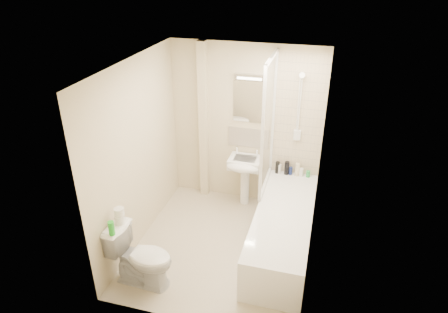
# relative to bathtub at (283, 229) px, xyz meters

# --- Properties ---
(floor) EXTENTS (2.50, 2.50, 0.00)m
(floor) POSITION_rel_bathtub_xyz_m (-0.75, -0.18, -0.29)
(floor) COLOR beige
(floor) RESTS_ON ground
(wall_back) EXTENTS (2.20, 0.02, 2.40)m
(wall_back) POSITION_rel_bathtub_xyz_m (-0.75, 1.07, 0.91)
(wall_back) COLOR beige
(wall_back) RESTS_ON ground
(wall_left) EXTENTS (0.02, 2.50, 2.40)m
(wall_left) POSITION_rel_bathtub_xyz_m (-1.85, -0.18, 0.91)
(wall_left) COLOR beige
(wall_left) RESTS_ON ground
(wall_right) EXTENTS (0.02, 2.50, 2.40)m
(wall_right) POSITION_rel_bathtub_xyz_m (0.35, -0.18, 0.91)
(wall_right) COLOR beige
(wall_right) RESTS_ON ground
(ceiling) EXTENTS (2.20, 2.50, 0.02)m
(ceiling) POSITION_rel_bathtub_xyz_m (-0.75, -0.18, 2.11)
(ceiling) COLOR white
(ceiling) RESTS_ON wall_back
(tile_back) EXTENTS (0.70, 0.01, 1.75)m
(tile_back) POSITION_rel_bathtub_xyz_m (0.00, 1.05, 1.14)
(tile_back) COLOR beige
(tile_back) RESTS_ON wall_back
(tile_right) EXTENTS (0.01, 2.10, 1.75)m
(tile_right) POSITION_rel_bathtub_xyz_m (0.34, 0.00, 1.14)
(tile_right) COLOR beige
(tile_right) RESTS_ON wall_right
(pipe_boxing) EXTENTS (0.12, 0.12, 2.40)m
(pipe_boxing) POSITION_rel_bathtub_xyz_m (-1.37, 1.01, 0.91)
(pipe_boxing) COLOR beige
(pipe_boxing) RESTS_ON ground
(splashback) EXTENTS (0.60, 0.02, 0.30)m
(splashback) POSITION_rel_bathtub_xyz_m (-0.70, 1.06, 0.74)
(splashback) COLOR beige
(splashback) RESTS_ON wall_back
(mirror) EXTENTS (0.46, 0.01, 0.60)m
(mirror) POSITION_rel_bathtub_xyz_m (-0.70, 1.05, 1.29)
(mirror) COLOR white
(mirror) RESTS_ON wall_back
(strip_light) EXTENTS (0.42, 0.07, 0.07)m
(strip_light) POSITION_rel_bathtub_xyz_m (-0.70, 1.03, 1.66)
(strip_light) COLOR silver
(strip_light) RESTS_ON wall_back
(bathtub) EXTENTS (0.70, 2.10, 0.55)m
(bathtub) POSITION_rel_bathtub_xyz_m (0.00, 0.00, 0.00)
(bathtub) COLOR white
(bathtub) RESTS_ON ground
(shower_screen) EXTENTS (0.04, 0.92, 1.80)m
(shower_screen) POSITION_rel_bathtub_xyz_m (-0.35, 0.61, 1.16)
(shower_screen) COLOR white
(shower_screen) RESTS_ON bathtub
(shower_fixture) EXTENTS (0.10, 0.16, 0.99)m
(shower_fixture) POSITION_rel_bathtub_xyz_m (-0.00, 1.01, 1.26)
(shower_fixture) COLOR white
(shower_fixture) RESTS_ON wall_back
(pedestal_sink) EXTENTS (0.46, 0.45, 0.90)m
(pedestal_sink) POSITION_rel_bathtub_xyz_m (-0.70, 0.83, 0.34)
(pedestal_sink) COLOR white
(pedestal_sink) RESTS_ON ground
(bottle_black_a) EXTENTS (0.06, 0.06, 0.18)m
(bottle_black_a) POSITION_rel_bathtub_xyz_m (-0.24, 0.98, 0.35)
(bottle_black_a) COLOR black
(bottle_black_a) RESTS_ON bathtub
(bottle_white_a) EXTENTS (0.05, 0.05, 0.14)m
(bottle_white_a) POSITION_rel_bathtub_xyz_m (-0.21, 0.98, 0.33)
(bottle_white_a) COLOR silver
(bottle_white_a) RESTS_ON bathtub
(bottle_black_b) EXTENTS (0.07, 0.07, 0.20)m
(bottle_black_b) POSITION_rel_bathtub_xyz_m (-0.10, 0.98, 0.36)
(bottle_black_b) COLOR black
(bottle_black_b) RESTS_ON bathtub
(bottle_blue) EXTENTS (0.05, 0.05, 0.12)m
(bottle_blue) POSITION_rel_bathtub_xyz_m (-0.04, 0.98, 0.32)
(bottle_blue) COLOR navy
(bottle_blue) RESTS_ON bathtub
(bottle_cream) EXTENTS (0.07, 0.07, 0.19)m
(bottle_cream) POSITION_rel_bathtub_xyz_m (0.05, 0.98, 0.36)
(bottle_cream) COLOR beige
(bottle_cream) RESTS_ON bathtub
(bottle_white_b) EXTENTS (0.06, 0.06, 0.12)m
(bottle_white_b) POSITION_rel_bathtub_xyz_m (0.11, 0.98, 0.32)
(bottle_white_b) COLOR white
(bottle_white_b) RESTS_ON bathtub
(bottle_green) EXTENTS (0.06, 0.06, 0.09)m
(bottle_green) POSITION_rel_bathtub_xyz_m (0.21, 0.98, 0.31)
(bottle_green) COLOR green
(bottle_green) RESTS_ON bathtub
(toilet) EXTENTS (0.50, 0.77, 0.74)m
(toilet) POSITION_rel_bathtub_xyz_m (-1.47, -1.03, 0.08)
(toilet) COLOR white
(toilet) RESTS_ON ground
(toilet_roll_lower) EXTENTS (0.10, 0.10, 0.10)m
(toilet_roll_lower) POSITION_rel_bathtub_xyz_m (-1.73, -0.98, 0.51)
(toilet_roll_lower) COLOR white
(toilet_roll_lower) RESTS_ON toilet
(toilet_roll_upper) EXTENTS (0.11, 0.11, 0.09)m
(toilet_roll_upper) POSITION_rel_bathtub_xyz_m (-1.72, -0.96, 0.60)
(toilet_roll_upper) COLOR white
(toilet_roll_upper) RESTS_ON toilet_roll_lower
(green_bottle) EXTENTS (0.07, 0.07, 0.16)m
(green_bottle) POSITION_rel_bathtub_xyz_m (-1.71, -1.17, 0.54)
(green_bottle) COLOR green
(green_bottle) RESTS_ON toilet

